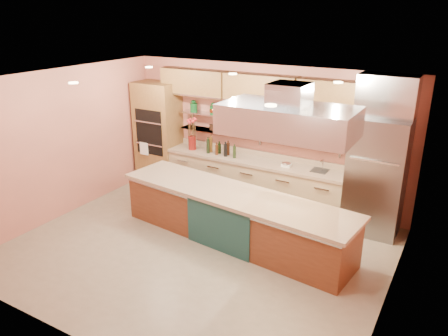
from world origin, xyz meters
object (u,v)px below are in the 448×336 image
Objects in this scene: refrigerator at (376,177)px; flower_vase at (192,143)px; island at (234,217)px; copper_kettle at (215,111)px; green_canister at (235,112)px; kitchen_scale at (286,164)px.

refrigerator is 7.07× the size of flower_vase.
island is at bearing -39.34° from flower_vase.
green_canister is at bearing 0.00° from copper_kettle.
copper_kettle is 0.50m from green_canister.
flower_vase is (-1.88, 1.54, 0.64)m from island.
copper_kettle is (-1.44, 1.76, 1.35)m from island.
flower_vase reaches higher than island.
copper_kettle is at bearing 176.16° from refrigerator.
kitchen_scale is at bearing -9.99° from green_canister.
green_canister is (0.94, 0.22, 0.73)m from flower_vase.
green_canister reaches higher than kitchen_scale.
green_canister is at bearing 13.23° from flower_vase.
refrigerator reaches higher than green_canister.
refrigerator reaches higher than kitchen_scale.
refrigerator is 10.92× the size of copper_kettle.
kitchen_scale is 0.92× the size of copper_kettle.
refrigerator is 1.68m from kitchen_scale.
green_canister is at bearing 147.88° from kitchen_scale.
kitchen_scale is at bearing 0.00° from flower_vase.
kitchen_scale is (0.31, 1.54, 0.54)m from island.
refrigerator is 11.92× the size of kitchen_scale.
flower_vase is at bearing 157.86° from kitchen_scale.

